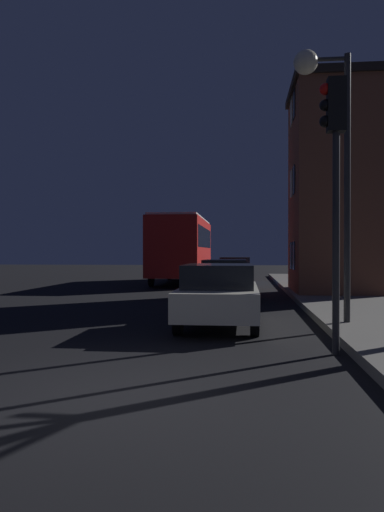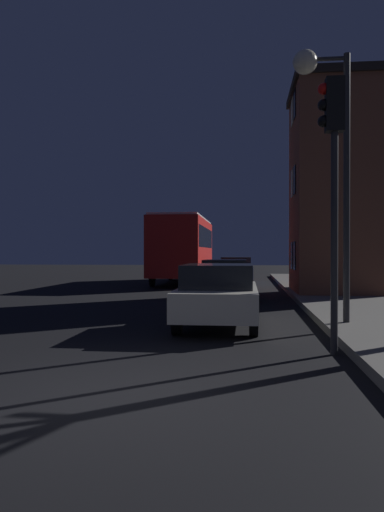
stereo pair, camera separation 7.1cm
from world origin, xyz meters
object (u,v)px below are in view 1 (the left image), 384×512
Objects in this scene: car_near_lane at (219,293)px; car_mid_lane at (225,279)px; bus at (182,245)px; streetlamp at (323,114)px; car_far_lane at (235,269)px; traffic_light at (334,157)px.

car_near_lane is 1.11× the size of car_mid_lane.
bus reaches higher than car_near_lane.
bus is (-5.15, 16.22, -2.63)m from streetlamp.
bus is 16.22m from car_near_lane.
bus is at bearing 107.62° from streetlamp.
car_near_lane is at bearing 172.37° from streetlamp.
streetlamp reaches higher than car_far_lane.
traffic_light reaches higher than car_mid_lane.
bus is (-4.91, 18.92, -1.17)m from traffic_light.
traffic_light is 0.50× the size of bus.
bus reaches higher than car_mid_lane.
car_mid_lane is 9.56m from car_far_lane.
traffic_light is at bearing -75.44° from bus.
streetlamp is 1.30× the size of traffic_light.
car_mid_lane is (2.72, -9.31, -1.40)m from bus.
bus is 2.16× the size of car_near_lane.
car_near_lane is at bearing -79.87° from bus.
streetlamp is at bearing -82.29° from car_far_lane.
car_mid_lane is at bearing 102.87° from traffic_light.
streetlamp reaches higher than car_mid_lane.
streetlamp is 17.09m from car_far_lane.
car_mid_lane is 0.85× the size of car_far_lane.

